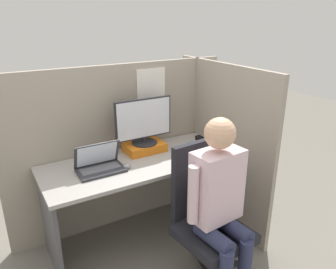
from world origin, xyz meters
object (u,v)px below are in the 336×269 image
Objects in this scene: paper_box at (145,147)px; person at (221,197)px; monitor at (144,121)px; laptop at (100,165)px; office_chair at (206,214)px; stapler at (201,139)px; carrot_toy at (184,159)px.

person is at bearing -84.66° from paper_box.
monitor is (0.00, 0.00, 0.24)m from paper_box.
person reaches higher than monitor.
laptop reaches higher than paper_box.
office_chair is at bearing -82.63° from paper_box.
monitor is 0.62m from stapler.
stapler is (1.03, 0.10, -0.02)m from laptop.
office_chair is (-0.07, -0.41, -0.26)m from carrot_toy.
laptop is at bearing 162.41° from carrot_toy.
monitor is at bearing 95.32° from person.
laptop is 0.95m from person.
monitor reaches higher than laptop.
office_chair is (0.10, -0.78, -0.51)m from monitor.
person reaches higher than office_chair.
stapler is at bearing 57.22° from office_chair.
person is (0.09, -0.94, -0.28)m from monitor.
paper_box is 0.57m from stapler.
paper_box is 2.25× the size of carrot_toy.
carrot_toy is at bearing -17.59° from laptop.
carrot_toy is (0.18, -0.37, -0.01)m from paper_box.
monitor is at bearing 115.17° from carrot_toy.
office_chair is at bearing -122.78° from stapler.
laptop is at bearing -160.46° from paper_box.
person is (0.09, -0.94, -0.04)m from paper_box.
person is at bearing -118.52° from stapler.
laptop is 2.34× the size of carrot_toy.
monitor is 0.48m from carrot_toy.
paper_box is 0.94m from person.
paper_box is 0.41m from carrot_toy.
paper_box reaches higher than stapler.
office_chair is at bearing 85.14° from person.
stapler is at bearing 5.61° from laptop.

